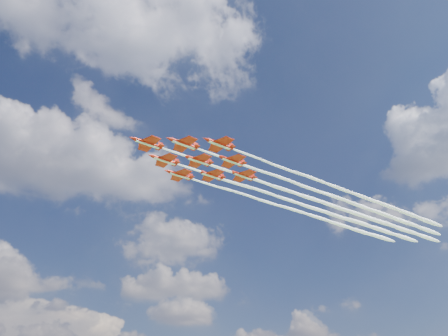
{
  "coord_description": "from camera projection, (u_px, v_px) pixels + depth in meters",
  "views": [
    {
      "loc": [
        -20.07,
        -130.39,
        4.0
      ],
      "look_at": [
        14.14,
        -2.06,
        77.57
      ],
      "focal_mm": 35.0,
      "sensor_mm": 36.0,
      "label": 1
    }
  ],
  "objects": [
    {
      "name": "jet_row4_starb",
      "position": [
        320.0,
        210.0,
        186.8
      ],
      "size": [
        112.46,
        44.63,
        2.94
      ],
      "rotation": [
        0.0,
        0.0,
        0.35
      ],
      "color": "#B5170A"
    },
    {
      "name": "jet_tail",
      "position": [
        346.0,
        210.0,
        187.02
      ],
      "size": [
        112.46,
        44.63,
        2.94
      ],
      "rotation": [
        0.0,
        0.0,
        0.35
      ],
      "color": "#B5170A"
    },
    {
      "name": "jet_row2_starb",
      "position": [
        286.0,
        199.0,
        177.16
      ],
      "size": [
        112.46,
        44.63,
        2.94
      ],
      "rotation": [
        0.0,
        0.0,
        0.35
      ],
      "color": "#B5170A"
    },
    {
      "name": "jet_row3_centre",
      "position": [
        314.0,
        200.0,
        177.38
      ],
      "size": [
        112.46,
        44.63,
        2.94
      ],
      "rotation": [
        0.0,
        0.0,
        0.35
      ],
      "color": "#B5170A"
    },
    {
      "name": "jet_row3_starb",
      "position": [
        293.0,
        210.0,
        186.58
      ],
      "size": [
        112.46,
        44.63,
        2.94
      ],
      "rotation": [
        0.0,
        0.0,
        0.35
      ],
      "color": "#B5170A"
    },
    {
      "name": "jet_row4_port",
      "position": [
        343.0,
        200.0,
        177.6
      ],
      "size": [
        112.46,
        44.63,
        2.94
      ],
      "rotation": [
        0.0,
        0.0,
        0.35
      ],
      "color": "#B5170A"
    },
    {
      "name": "jet_row2_port",
      "position": [
        309.0,
        188.0,
        167.96
      ],
      "size": [
        112.46,
        44.63,
        2.94
      ],
      "rotation": [
        0.0,
        0.0,
        0.35
      ],
      "color": "#B5170A"
    },
    {
      "name": "jet_lead",
      "position": [
        279.0,
        187.0,
        167.75
      ],
      "size": [
        112.46,
        44.63,
        2.94
      ],
      "rotation": [
        0.0,
        0.0,
        0.35
      ],
      "color": "#B5170A"
    },
    {
      "name": "jet_row3_port",
      "position": [
        338.0,
        188.0,
        168.18
      ],
      "size": [
        112.46,
        44.63,
        2.94
      ],
      "rotation": [
        0.0,
        0.0,
        0.35
      ],
      "color": "#B5170A"
    }
  ]
}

